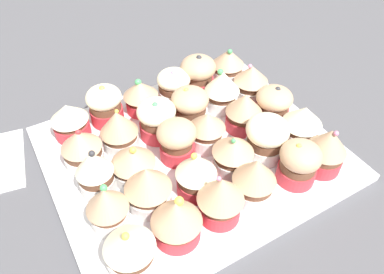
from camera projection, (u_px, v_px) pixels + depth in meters
The scene contains 32 objects.
ground_plane at pixel (192, 162), 61.52cm from camera, with size 180.00×180.00×3.00cm, color #4C4C51.
baking_tray at pixel (192, 153), 60.05cm from camera, with size 43.92×37.51×1.20cm.
cupcake_0 at pixel (228, 64), 71.28cm from camera, with size 6.20×6.20×6.91cm.
cupcake_1 at pixel (198, 74), 68.19cm from camera, with size 6.53×6.53×7.67cm.
cupcake_2 at pixel (174, 85), 66.83cm from camera, with size 6.00×6.00×6.47cm.
cupcake_3 at pixel (141, 96), 64.58cm from camera, with size 6.14×6.14×6.48cm.
cupcake_4 at pixel (105, 104), 62.23cm from camera, with size 5.95×5.95×7.36cm.
cupcake_5 at pixel (70, 120), 60.00cm from camera, with size 6.10×6.10×6.31cm.
cupcake_6 at pixel (251, 82), 66.71cm from camera, with size 6.15×6.15×7.28cm.
cupcake_7 at pixel (222, 89), 64.53cm from camera, with size 6.19×6.19×8.00cm.
cupcake_8 at pixel (190, 106), 62.16cm from camera, with size 6.34×6.34×7.04cm.
cupcake_9 at pixel (157, 119), 59.69cm from camera, with size 6.28×6.28×7.26cm.
cupcake_10 at pixel (119, 130), 57.61cm from camera, with size 5.97×5.97×7.52cm.
cupcake_11 at pixel (82, 148), 55.38cm from camera, with size 6.09×6.09×6.86cm.
cupcake_12 at pixel (272, 102), 63.41cm from camera, with size 6.22×6.22×6.44cm.
cupcake_13 at pixel (244, 111), 61.10cm from camera, with size 6.09×6.09×6.97cm.
cupcake_14 at pixel (206, 129), 58.36cm from camera, with size 5.82×5.82×6.57cm.
cupcake_15 at pixel (177, 140), 56.09cm from camera, with size 6.07×6.07×6.97cm.
cupcake_16 at pixel (133, 163), 53.14cm from camera, with size 6.47×6.47×6.99cm.
cupcake_17 at pixel (96, 174), 51.17cm from camera, with size 5.31×5.31×7.90cm.
cupcake_18 at pixel (302, 124), 58.84cm from camera, with size 6.37×6.37×6.96cm.
cupcake_19 at pixel (266, 137), 56.41cm from camera, with size 6.59×6.59×7.38cm.
cupcake_20 at pixel (233, 153), 54.47cm from camera, with size 6.19×6.19×6.91cm.
cupcake_21 at pixel (196, 173), 51.35cm from camera, with size 5.87×5.87×7.56cm.
cupcake_22 at pixel (148, 187), 49.63cm from camera, with size 6.51×6.51×7.34cm.
cupcake_23 at pixel (107, 207), 47.53cm from camera, with size 5.59×5.59×7.27cm.
cupcake_24 at pixel (326, 149), 54.41cm from camera, with size 6.05×6.05×7.91cm.
cupcake_25 at pixel (299, 162), 53.03cm from camera, with size 5.99×5.99×7.21cm.
cupcake_26 at pixel (254, 179), 50.49cm from camera, with size 6.09×6.09×7.53cm.
cupcake_27 at pixel (221, 197), 48.01cm from camera, with size 6.27×6.27×7.93cm.
cupcake_28 at pixel (176, 219), 46.17cm from camera, with size 6.61×6.61×7.37cm.
cupcake_29 at pixel (130, 249), 43.41cm from camera, with size 6.27×6.27×7.28cm.
Camera 1 is at (20.60, 35.56, 44.47)cm, focal length 34.73 mm.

